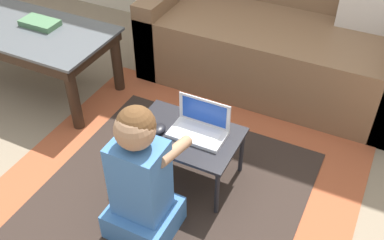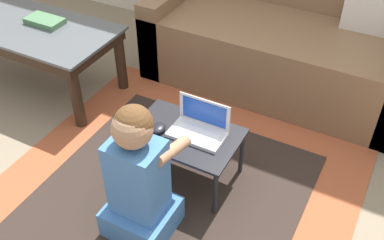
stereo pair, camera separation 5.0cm
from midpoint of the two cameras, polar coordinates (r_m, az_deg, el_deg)
ground_plane at (r=2.44m, az=-1.43°, el=-9.58°), size 16.00×16.00×0.00m
area_rug at (r=2.42m, az=-2.55°, el=-10.07°), size 1.85×1.97×0.01m
couch at (r=3.19m, az=12.09°, el=9.60°), size 1.79×0.83×0.83m
coffee_table at (r=3.19m, az=-19.16°, el=10.17°), size 1.15×0.58×0.47m
laptop_desk at (r=2.35m, az=-0.23°, el=-2.36°), size 0.56×0.38×0.31m
laptop at (r=2.31m, az=1.51°, el=-1.12°), size 0.29×0.17×0.18m
computer_mouse at (r=2.34m, az=-3.68°, el=-1.05°), size 0.07×0.09×0.03m
person_seated at (r=2.07m, az=-6.09°, el=-7.51°), size 0.32×0.41×0.75m
book_on_table at (r=3.14m, az=-17.75°, el=11.89°), size 0.25×0.14×0.04m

